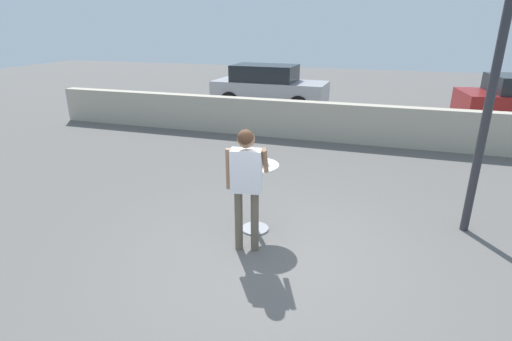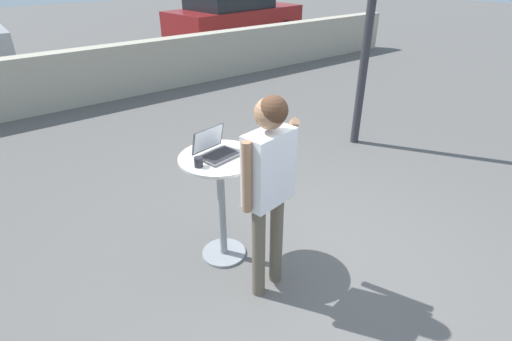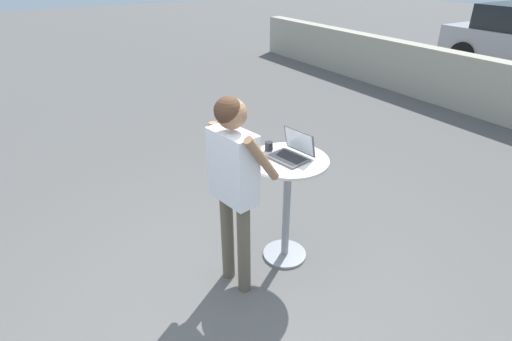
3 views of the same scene
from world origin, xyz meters
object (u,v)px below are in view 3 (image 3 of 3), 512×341
(coffee_mug, at_px, (269,146))
(standing_person, at_px, (233,174))
(cafe_table, at_px, (287,193))
(laptop, at_px, (292,152))

(coffee_mug, distance_m, standing_person, 0.61)
(cafe_table, relative_size, standing_person, 0.61)
(laptop, distance_m, standing_person, 0.63)
(standing_person, bearing_deg, laptop, 97.10)
(standing_person, bearing_deg, cafe_table, 96.68)
(coffee_mug, bearing_deg, cafe_table, 12.89)
(coffee_mug, xyz_separation_m, standing_person, (0.30, -0.53, 0.01))
(laptop, xyz_separation_m, coffee_mug, (-0.22, -0.09, -0.01))
(coffee_mug, relative_size, standing_person, 0.06)
(cafe_table, bearing_deg, coffee_mug, -167.11)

